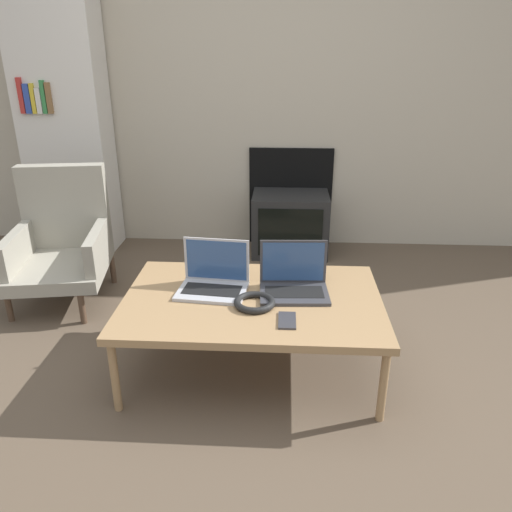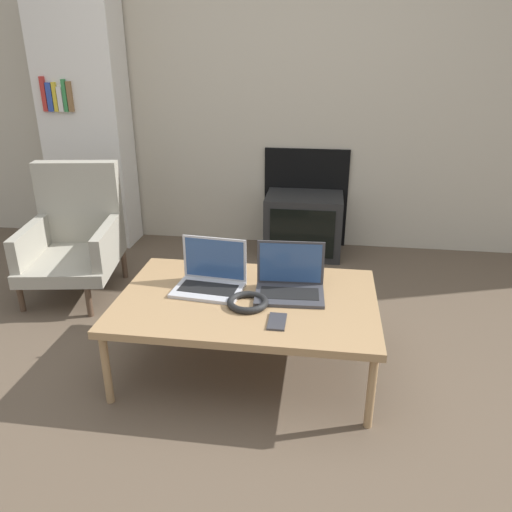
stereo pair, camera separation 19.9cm
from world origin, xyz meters
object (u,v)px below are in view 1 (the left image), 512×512
Objects in this scene: laptop_right at (294,281)px; phone at (287,320)px; laptop_left at (214,279)px; tv at (290,224)px; armchair at (62,238)px; headphones at (255,302)px.

laptop_right reaches higher than phone.
laptop_left is 1.51m from tv.
tv is at bearing 80.96° from laptop_left.
armchair is (-1.04, 0.66, -0.06)m from laptop_left.
armchair is at bearing 153.29° from laptop_left.
tv is at bearing 87.10° from laptop_right.
laptop_left is 1.81× the size of headphones.
headphones reaches higher than phone.
laptop_right is at bearing -89.81° from tv.
phone is at bearing -90.87° from tv.
phone is 0.25× the size of tv.
headphones is (-0.18, -0.16, -0.04)m from laptop_right.
tv reaches higher than phone.
phone is 1.69m from armchair.
armchair is at bearing 152.01° from laptop_right.
laptop_left is at bearing -104.82° from tv.
laptop_left is at bearing 176.93° from laptop_right.
phone is 0.18× the size of armchair.
laptop_left is 0.43× the size of armchair.
laptop_left is 1.23m from armchair.
armchair reaches higher than laptop_left.
headphones is at bearing -96.23° from tv.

